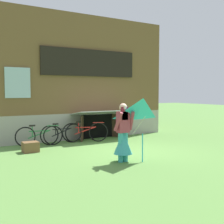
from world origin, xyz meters
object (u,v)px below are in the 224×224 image
(kite, at_px, (143,115))
(bicycle_green, at_px, (39,136))
(person, at_px, (123,137))
(bicycle_red, at_px, (85,132))
(wooden_crate, at_px, (30,147))
(bicycle_black, at_px, (62,134))

(kite, xyz_separation_m, bicycle_green, (-1.59, 4.06, -0.97))
(person, bearing_deg, bicycle_green, 124.61)
(person, xyz_separation_m, kite, (0.28, -0.54, 0.66))
(person, height_order, bicycle_red, person)
(person, relative_size, bicycle_red, 0.96)
(person, xyz_separation_m, wooden_crate, (-1.87, 2.64, -0.52))
(kite, height_order, bicycle_red, kite)
(bicycle_black, relative_size, bicycle_green, 1.02)
(bicycle_black, xyz_separation_m, wooden_crate, (-1.43, -0.94, -0.21))
(kite, xyz_separation_m, wooden_crate, (-2.15, 3.18, -1.18))
(kite, relative_size, bicycle_red, 0.99)
(kite, relative_size, bicycle_black, 0.98)
(kite, bearing_deg, person, 117.44)
(bicycle_red, bearing_deg, kite, -73.33)
(bicycle_green, bearing_deg, kite, -60.36)
(kite, bearing_deg, bicycle_green, 111.41)
(bicycle_red, relative_size, wooden_crate, 3.46)
(person, distance_m, bicycle_black, 3.62)
(kite, relative_size, bicycle_green, 1.00)
(bicycle_green, relative_size, wooden_crate, 3.44)
(person, relative_size, kite, 0.97)
(person, bearing_deg, bicycle_black, 111.17)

